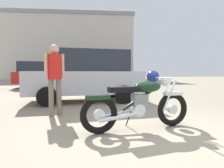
% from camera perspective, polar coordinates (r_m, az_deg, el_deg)
% --- Properties ---
extents(ground_plane, '(80.00, 80.00, 0.00)m').
position_cam_1_polar(ground_plane, '(3.17, 17.42, -15.25)').
color(ground_plane, gray).
extents(vintage_motorcycle, '(2.07, 0.74, 1.07)m').
position_cam_1_polar(vintage_motorcycle, '(3.29, 9.03, -5.60)').
color(vintage_motorcycle, black).
rests_on(vintage_motorcycle, ground_plane).
extents(bystander, '(0.43, 0.30, 1.66)m').
position_cam_1_polar(bystander, '(4.39, -17.71, 3.48)').
color(bystander, '#706656').
rests_on(bystander, ground_plane).
extents(red_hatchback_near, '(3.96, 1.94, 1.78)m').
position_cam_1_polar(red_hatchback_near, '(12.83, -2.16, 3.14)').
color(red_hatchback_near, black).
rests_on(red_hatchback_near, ground_plane).
extents(pale_sedan_back, '(4.00, 2.02, 1.78)m').
position_cam_1_polar(pale_sedan_back, '(6.48, -7.74, 2.69)').
color(pale_sedan_back, black).
rests_on(pale_sedan_back, ground_plane).
extents(dark_sedan_left, '(4.20, 1.93, 1.67)m').
position_cam_1_polar(dark_sedan_left, '(15.91, -2.75, 2.93)').
color(dark_sedan_left, black).
rests_on(dark_sedan_left, ground_plane).
extents(silver_sedan_mid, '(4.89, 2.43, 1.74)m').
position_cam_1_polar(silver_sedan_mid, '(13.18, -19.03, 3.06)').
color(silver_sedan_mid, black).
rests_on(silver_sedan_mid, ground_plane).
extents(industrial_building, '(19.69, 11.94, 9.61)m').
position_cam_1_polar(industrial_building, '(31.16, -12.47, 10.50)').
color(industrial_building, beige).
rests_on(industrial_building, ground_plane).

